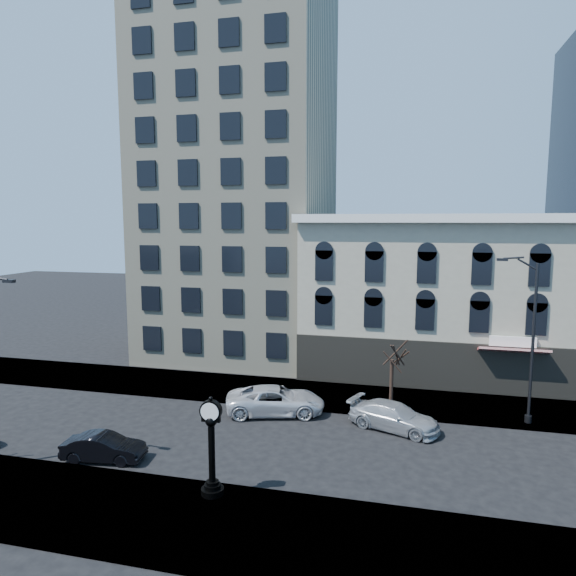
# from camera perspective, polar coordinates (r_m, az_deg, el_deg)

# --- Properties ---
(ground) EXTENTS (160.00, 160.00, 0.00)m
(ground) POSITION_cam_1_polar(r_m,az_deg,el_deg) (29.88, -5.79, -16.28)
(ground) COLOR black
(ground) RESTS_ON ground
(sidewalk_far) EXTENTS (160.00, 6.00, 0.12)m
(sidewalk_far) POSITION_cam_1_polar(r_m,az_deg,el_deg) (36.97, -1.57, -11.40)
(sidewalk_far) COLOR gray
(sidewalk_far) RESTS_ON ground
(sidewalk_near) EXTENTS (160.00, 6.00, 0.12)m
(sidewalk_near) POSITION_cam_1_polar(r_m,az_deg,el_deg) (23.31, -12.97, -23.57)
(sidewalk_near) COLOR gray
(sidewalk_near) RESTS_ON ground
(cream_tower) EXTENTS (15.90, 15.40, 42.50)m
(cream_tower) POSITION_cam_1_polar(r_m,az_deg,el_deg) (47.77, -5.43, 16.22)
(cream_tower) COLOR beige
(cream_tower) RESTS_ON ground
(victorian_row) EXTENTS (22.60, 11.19, 12.50)m
(victorian_row) POSITION_cam_1_polar(r_m,az_deg,el_deg) (42.15, 17.31, -1.09)
(victorian_row) COLOR #ACA58E
(victorian_row) RESTS_ON ground
(street_clock) EXTENTS (1.01, 1.01, 4.44)m
(street_clock) POSITION_cam_1_polar(r_m,az_deg,el_deg) (23.56, -8.47, -17.42)
(street_clock) COLOR black
(street_clock) RESTS_ON sidewalk_near
(street_lamp_far) EXTENTS (2.60, 0.42, 10.05)m
(street_lamp_far) POSITION_cam_1_polar(r_m,az_deg,el_deg) (32.65, 24.56, -0.79)
(street_lamp_far) COLOR black
(street_lamp_far) RESTS_ON sidewalk_far
(bare_tree_far) EXTENTS (2.94, 2.94, 5.05)m
(bare_tree_far) POSITION_cam_1_polar(r_m,az_deg,el_deg) (33.38, 11.51, -6.71)
(bare_tree_far) COLOR #302018
(bare_tree_far) RESTS_ON sidewalk_far
(car_near_b) EXTENTS (4.27, 1.99, 1.36)m
(car_near_b) POSITION_cam_1_polar(r_m,az_deg,el_deg) (28.61, -19.80, -16.33)
(car_near_b) COLOR black
(car_near_b) RESTS_ON ground
(car_far_a) EXTENTS (6.66, 4.34, 1.70)m
(car_far_a) POSITION_cam_1_polar(r_m,az_deg,el_deg) (32.90, -1.39, -12.37)
(car_far_a) COLOR silver
(car_far_a) RESTS_ON ground
(car_far_b) EXTENTS (5.71, 3.85, 1.54)m
(car_far_b) POSITION_cam_1_polar(r_m,az_deg,el_deg) (31.22, 11.70, -13.80)
(car_far_b) COLOR #A5A8AD
(car_far_b) RESTS_ON ground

